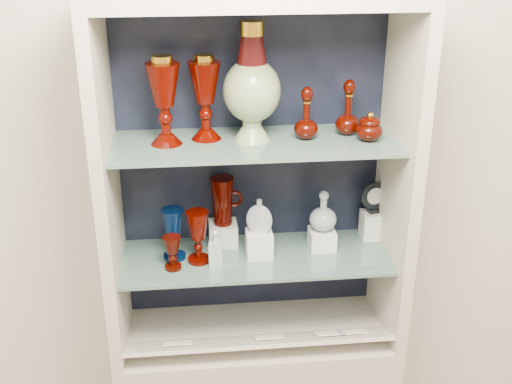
{
  "coord_description": "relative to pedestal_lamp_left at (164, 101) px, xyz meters",
  "views": [
    {
      "loc": [
        -0.2,
        -0.4,
        2.15
      ],
      "look_at": [
        0.0,
        1.53,
        1.3
      ],
      "focal_mm": 45.0,
      "sensor_mm": 36.0,
      "label": 1
    }
  ],
  "objects": [
    {
      "name": "wall_back",
      "position": [
        0.28,
        0.19,
        -0.21
      ],
      "size": [
        3.5,
        0.02,
        2.8
      ],
      "primitive_type": "cube",
      "color": "silver",
      "rests_on": "ground"
    },
    {
      "name": "cabinet_back_panel",
      "position": [
        0.28,
        0.16,
        -0.29
      ],
      "size": [
        0.98,
        0.02,
        1.15
      ],
      "primitive_type": "cube",
      "color": "black",
      "rests_on": "cabinet_base"
    },
    {
      "name": "cabinet_side_left",
      "position": [
        -0.2,
        -0.03,
        -0.29
      ],
      "size": [
        0.04,
        0.4,
        1.15
      ],
      "primitive_type": "cube",
      "color": "#BCB2A0",
      "rests_on": "cabinet_base"
    },
    {
      "name": "cabinet_side_right",
      "position": [
        0.76,
        -0.03,
        -0.29
      ],
      "size": [
        0.04,
        0.4,
        1.15
      ],
      "primitive_type": "cube",
      "color": "#BCB2A0",
      "rests_on": "cabinet_base"
    },
    {
      "name": "shelf_lower",
      "position": [
        0.28,
        -0.01,
        -0.57
      ],
      "size": [
        0.92,
        0.34,
        0.01
      ],
      "primitive_type": "cube",
      "color": "slate",
      "rests_on": "cabinet_side_left"
    },
    {
      "name": "shelf_upper",
      "position": [
        0.28,
        -0.01,
        -0.15
      ],
      "size": [
        0.92,
        0.34,
        0.01
      ],
      "primitive_type": "cube",
      "color": "slate",
      "rests_on": "cabinet_side_left"
    },
    {
      "name": "label_ledge",
      "position": [
        0.28,
        -0.14,
        -0.83
      ],
      "size": [
        0.92,
        0.17,
        0.09
      ],
      "primitive_type": "cube",
      "rotation": [
        -0.44,
        0.0,
        0.0
      ],
      "color": "#BCB2A0",
      "rests_on": "cabinet_base"
    },
    {
      "name": "label_card_0",
      "position": [
        0.32,
        -0.14,
        -0.82
      ],
      "size": [
        0.1,
        0.06,
        0.03
      ],
      "primitive_type": "cube",
      "rotation": [
        -0.44,
        0.0,
        0.0
      ],
      "color": "white",
      "rests_on": "label_ledge"
    },
    {
      "name": "label_card_1",
      "position": [
        0.0,
        -0.14,
        -0.82
      ],
      "size": [
        0.1,
        0.06,
        0.03
      ],
      "primitive_type": "cube",
      "rotation": [
        -0.44,
        0.0,
        0.0
      ],
      "color": "white",
      "rests_on": "label_ledge"
    },
    {
      "name": "label_card_2",
      "position": [
        0.62,
        -0.14,
        -0.82
      ],
      "size": [
        0.1,
        0.06,
        0.03
      ],
      "primitive_type": "cube",
      "rotation": [
        -0.44,
        0.0,
        0.0
      ],
      "color": "white",
      "rests_on": "label_ledge"
    },
    {
      "name": "label_card_3",
      "position": [
        0.53,
        -0.14,
        -0.82
      ],
      "size": [
        0.1,
        0.06,
        0.03
      ],
      "primitive_type": "cube",
      "rotation": [
        -0.44,
        0.0,
        0.0
      ],
      "color": "white",
      "rests_on": "label_ledge"
    },
    {
      "name": "pedestal_lamp_left",
      "position": [
        0.0,
        0.0,
        0.0
      ],
      "size": [
        0.13,
        0.13,
        0.28
      ],
      "primitive_type": null,
      "rotation": [
        0.0,
        0.0,
        -0.28
      ],
      "color": "#440600",
      "rests_on": "shelf_upper"
    },
    {
      "name": "pedestal_lamp_right",
      "position": [
        0.13,
        0.04,
        -0.0
      ],
      "size": [
        0.14,
        0.14,
        0.27
      ],
      "primitive_type": null,
      "rotation": [
        0.0,
        0.0,
        -0.39
      ],
      "color": "#440600",
      "rests_on": "shelf_upper"
    },
    {
      "name": "enamel_urn",
      "position": [
        0.28,
        0.01,
        0.05
      ],
      "size": [
        0.19,
        0.19,
        0.38
      ],
      "primitive_type": null,
      "rotation": [
        0.0,
        0.0,
        0.05
      ],
      "color": "#114D25",
      "rests_on": "shelf_upper"
    },
    {
      "name": "ruby_decanter_a",
      "position": [
        0.6,
        0.03,
        -0.04
      ],
      "size": [
        0.08,
        0.08,
        0.21
      ],
      "primitive_type": null,
      "rotation": [
        0.0,
        0.0,
        0.02
      ],
      "color": "#390800",
      "rests_on": "shelf_upper"
    },
    {
      "name": "ruby_decanter_b",
      "position": [
        0.45,
        0.0,
        -0.05
      ],
      "size": [
        0.08,
        0.08,
        0.18
      ],
      "primitive_type": null,
      "rotation": [
        0.0,
        0.0,
        0.07
      ],
      "color": "#390800",
      "rests_on": "shelf_upper"
    },
    {
      "name": "lidded_bowl",
      "position": [
        0.65,
        -0.04,
        -0.09
      ],
      "size": [
        0.11,
        0.11,
        0.1
      ],
      "primitive_type": null,
      "rotation": [
        0.0,
        0.0,
        0.26
      ],
      "color": "#390800",
      "rests_on": "shelf_upper"
    },
    {
      "name": "cobalt_goblet",
      "position": [
        0.0,
        0.01,
        -0.47
      ],
      "size": [
        0.09,
        0.09,
        0.18
      ],
      "primitive_type": null,
      "rotation": [
        0.0,
        0.0,
        -0.16
      ],
      "color": "#02133B",
      "rests_on": "shelf_lower"
    },
    {
      "name": "ruby_goblet_tall",
      "position": [
        0.09,
        -0.03,
        -0.47
      ],
      "size": [
        0.08,
        0.08,
        0.19
      ],
      "primitive_type": null,
      "rotation": [
        0.0,
        0.0,
        -0.1
      ],
      "color": "#440600",
      "rests_on": "shelf_lower"
    },
    {
      "name": "ruby_goblet_small",
      "position": [
        0.0,
        -0.07,
        -0.5
      ],
      "size": [
        0.07,
        0.07,
        0.12
      ],
      "primitive_type": null,
      "rotation": [
        0.0,
        0.0,
        -0.23
      ],
      "color": "#390800",
      "rests_on": "shelf_lower"
    },
    {
      "name": "riser_ruby_pitcher",
      "position": [
        0.18,
        0.09,
        -0.52
      ],
      "size": [
        0.1,
        0.1,
        0.08
      ],
      "primitive_type": "cube",
      "color": "silver",
      "rests_on": "shelf_lower"
    },
    {
      "name": "ruby_pitcher",
      "position": [
        0.18,
        0.09,
        -0.39
      ],
      "size": [
        0.13,
        0.09,
        0.18
      ],
      "primitive_type": null,
      "rotation": [
        0.0,
        0.0,
        -0.04
      ],
      "color": "#440600",
      "rests_on": "riser_ruby_pitcher"
    },
    {
      "name": "clear_square_bottle",
      "position": [
        0.15,
        -0.06,
        -0.5
      ],
      "size": [
        0.05,
        0.05,
        0.13
      ],
      "primitive_type": null,
      "rotation": [
        0.0,
        0.0,
        -0.13
      ],
      "color": "#97ACB1",
      "rests_on": "shelf_lower"
    },
    {
      "name": "riser_flat_flask",
      "position": [
        0.3,
        -0.01,
        -0.52
      ],
      "size": [
        0.09,
        0.09,
        0.09
      ],
      "primitive_type": "cube",
      "color": "silver",
      "rests_on": "shelf_lower"
    },
    {
      "name": "flat_flask",
      "position": [
        0.3,
        -0.01,
        -0.41
      ],
      "size": [
        0.1,
        0.06,
        0.13
      ],
      "primitive_type": null,
      "rotation": [
        0.0,
        0.0,
        -0.3
      ],
      "color": "#A5ACB8",
      "rests_on": "riser_flat_flask"
    },
    {
      "name": "riser_clear_round_decanter",
      "position": [
        0.53,
        0.02,
        -0.53
      ],
      "size": [
        0.09,
        0.09,
        0.07
      ],
      "primitive_type": "cube",
      "color": "silver",
      "rests_on": "shelf_lower"
    },
    {
      "name": "clear_round_decanter",
      "position": [
        0.53,
        0.02,
        -0.42
      ],
      "size": [
        0.12,
        0.12,
        0.14
      ],
      "primitive_type": null,
      "rotation": [
        0.0,
        0.0,
        0.29
      ],
      "color": "#97ACB1",
      "rests_on": "riser_clear_round_decanter"
    },
    {
      "name": "riser_cameo_medallion",
      "position": [
        0.72,
        0.09,
        -0.51
      ],
      "size": [
        0.08,
        0.08,
        0.1
      ],
      "primitive_type": "cube",
      "color": "silver",
      "rests_on": "shelf_lower"
    },
    {
      "name": "cameo_medallion",
      "position": [
        0.72,
        0.09,
        -0.4
      ],
      "size": [
        0.11,
        0.06,
        0.12
      ],
      "primitive_type": null,
      "rotation": [
        0.0,
        0.0,
        0.18
      ],
      "color": "black",
      "rests_on": "riser_cameo_medallion"
    }
  ]
}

